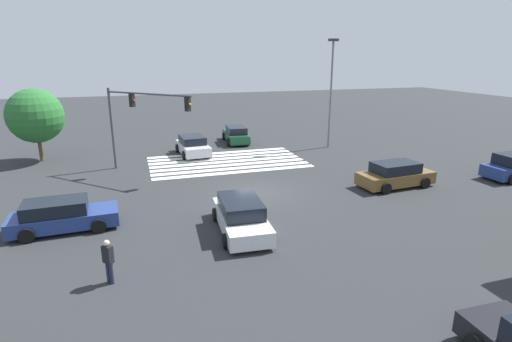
# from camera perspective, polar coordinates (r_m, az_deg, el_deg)

# --- Properties ---
(ground_plane) EXTENTS (122.21, 122.21, 0.00)m
(ground_plane) POSITION_cam_1_polar(r_m,az_deg,el_deg) (23.07, 0.00, -3.10)
(ground_plane) COLOR #2B2D30
(crosswalk_markings) EXTENTS (11.29, 6.30, 0.01)m
(crosswalk_markings) POSITION_cam_1_polar(r_m,az_deg,el_deg) (29.72, -4.14, 1.34)
(crosswalk_markings) COLOR silver
(crosswalk_markings) RESTS_ON ground_plane
(traffic_signal_mast) EXTENTS (4.96, 4.96, 5.54)m
(traffic_signal_mast) POSITION_cam_1_polar(r_m,az_deg,el_deg) (27.27, -16.87, 8.01)
(traffic_signal_mast) COLOR #47474C
(traffic_signal_mast) RESTS_ON ground_plane
(car_1) EXTENTS (2.25, 4.51, 1.50)m
(car_1) POSITION_cam_1_polar(r_m,az_deg,el_deg) (36.11, -2.89, 5.22)
(car_1) COLOR #144728
(car_1) RESTS_ON ground_plane
(car_2) EXTENTS (4.72, 2.36, 1.50)m
(car_2) POSITION_cam_1_polar(r_m,az_deg,el_deg) (25.35, 19.28, -0.52)
(car_2) COLOR brown
(car_2) RESTS_ON ground_plane
(car_3) EXTENTS (4.68, 2.17, 1.44)m
(car_3) POSITION_cam_1_polar(r_m,az_deg,el_deg) (20.08, -25.99, -5.76)
(car_3) COLOR navy
(car_3) RESTS_ON ground_plane
(car_4) EXTENTS (2.46, 4.32, 1.48)m
(car_4) POSITION_cam_1_polar(r_m,az_deg,el_deg) (32.02, -9.01, 3.59)
(car_4) COLOR silver
(car_4) RESTS_ON ground_plane
(car_5) EXTENTS (2.36, 4.78, 1.48)m
(car_5) POSITION_cam_1_polar(r_m,az_deg,el_deg) (18.03, -2.15, -6.43)
(car_5) COLOR silver
(car_5) RESTS_ON ground_plane
(pedestrian) EXTENTS (0.41, 0.41, 1.64)m
(pedestrian) POSITION_cam_1_polar(r_m,az_deg,el_deg) (14.92, -20.35, -11.76)
(pedestrian) COLOR #232842
(pedestrian) RESTS_ON ground_plane
(street_light_pole_a) EXTENTS (0.80, 0.36, 8.88)m
(street_light_pole_a) POSITION_cam_1_polar(r_m,az_deg,el_deg) (34.19, 10.69, 12.01)
(street_light_pole_a) COLOR slate
(street_light_pole_a) RESTS_ON ground_plane
(tree_corner_a) EXTENTS (3.94, 3.94, 5.36)m
(tree_corner_a) POSITION_cam_1_polar(r_m,az_deg,el_deg) (33.32, -29.00, 6.91)
(tree_corner_a) COLOR brown
(tree_corner_a) RESTS_ON ground_plane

